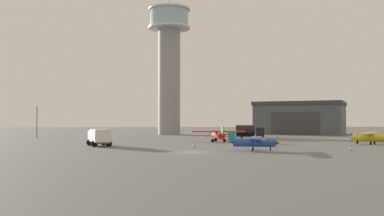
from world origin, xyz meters
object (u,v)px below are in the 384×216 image
at_px(truck_fuel_tanker_black, 249,131).
at_px(light_post_west, 37,118).
at_px(airplane_yellow, 372,137).
at_px(traffic_cone_near_left, 194,145).
at_px(airplane_blue, 254,142).
at_px(airplane_red, 218,135).
at_px(traffic_cone_near_right, 350,149).
at_px(truck_box_white, 99,136).
at_px(control_tower, 169,58).

xyz_separation_m(truck_fuel_tanker_black, light_post_west, (-47.55, 8.52, 2.89)).
bearing_deg(airplane_yellow, traffic_cone_near_left, 50.93).
bearing_deg(truck_fuel_tanker_black, airplane_blue, -92.01).
distance_m(airplane_red, traffic_cone_near_left, 14.67).
distance_m(airplane_blue, light_post_west, 59.82).
height_order(airplane_red, truck_fuel_tanker_black, airplane_red).
bearing_deg(traffic_cone_near_right, airplane_red, 122.90).
xyz_separation_m(truck_box_white, light_post_west, (-19.12, 31.79, 3.02)).
relative_size(truck_fuel_tanker_black, truck_box_white, 0.91).
relative_size(control_tower, traffic_cone_near_right, 71.24).
bearing_deg(truck_box_white, truck_fuel_tanker_black, -70.53).
xyz_separation_m(light_post_west, traffic_cone_near_left, (33.80, -34.54, -4.26)).
relative_size(airplane_red, traffic_cone_near_right, 18.34).
relative_size(airplane_red, airplane_yellow, 1.28).
bearing_deg(traffic_cone_near_left, truck_box_white, 169.40).
height_order(control_tower, truck_box_white, control_tower).
distance_m(airplane_yellow, truck_fuel_tanker_black, 27.13).
relative_size(airplane_red, truck_box_white, 1.51).
height_order(airplane_red, airplane_yellow, airplane_red).
bearing_deg(control_tower, traffic_cone_near_right, -70.25).
distance_m(traffic_cone_near_left, traffic_cone_near_right, 22.34).
xyz_separation_m(control_tower, traffic_cone_near_left, (3.33, -56.49, -21.73)).
height_order(truck_box_white, traffic_cone_near_left, truck_box_white).
bearing_deg(airplane_blue, light_post_west, 147.10).
height_order(airplane_yellow, traffic_cone_near_right, airplane_yellow).
relative_size(control_tower, truck_fuel_tanker_black, 6.42).
bearing_deg(truck_box_white, airplane_blue, -137.18).
height_order(airplane_blue, traffic_cone_near_right, airplane_blue).
distance_m(airplane_blue, traffic_cone_near_right, 12.92).
xyz_separation_m(control_tower, traffic_cone_near_right, (23.63, -65.82, -21.75)).
bearing_deg(airplane_yellow, airplane_blue, 72.46).
bearing_deg(truck_box_white, airplane_yellow, -107.60).
relative_size(airplane_yellow, truck_fuel_tanker_black, 1.29).
bearing_deg(truck_box_white, traffic_cone_near_right, -128.89).
bearing_deg(traffic_cone_near_right, control_tower, 109.75).
xyz_separation_m(airplane_red, truck_box_white, (-20.17, -10.81, 0.11)).
xyz_separation_m(control_tower, airplane_yellow, (33.61, -51.99, -20.69)).
xyz_separation_m(truck_box_white, traffic_cone_near_right, (34.97, -12.08, -1.26)).
xyz_separation_m(airplane_red, traffic_cone_near_right, (14.80, -22.88, -1.14)).
bearing_deg(traffic_cone_near_left, airplane_yellow, 8.46).
relative_size(control_tower, airplane_yellow, 4.97).
height_order(truck_fuel_tanker_black, traffic_cone_near_left, truck_fuel_tanker_black).
bearing_deg(truck_box_white, airplane_red, -81.65).
bearing_deg(airplane_red, airplane_blue, -179.51).
xyz_separation_m(truck_fuel_tanker_black, traffic_cone_near_right, (6.54, -35.35, -1.39)).
bearing_deg(traffic_cone_near_left, truck_fuel_tanker_black, 62.14).
bearing_deg(traffic_cone_near_left, light_post_west, 134.38).
height_order(airplane_red, airplane_blue, airplane_red).
height_order(control_tower, airplane_blue, control_tower).
height_order(control_tower, light_post_west, control_tower).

